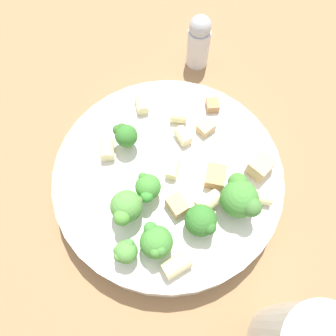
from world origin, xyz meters
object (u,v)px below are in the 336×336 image
rigatoni_4 (107,149)px  rigatoni_7 (142,103)px  broccoli_floret_3 (125,135)px  broccoli_floret_4 (126,207)px  chicken_chunk_1 (215,176)px  pepper_shaker (199,41)px  broccoli_floret_0 (148,187)px  rigatoni_5 (260,198)px  rigatoni_1 (208,202)px  chicken_chunk_3 (213,105)px  broccoli_floret_2 (241,197)px  broccoli_floret_1 (125,252)px  rigatoni_2 (176,265)px  pasta_bowl (168,177)px  chicken_chunk_2 (178,205)px  rigatoni_3 (183,136)px  broccoli_floret_5 (201,221)px  rigatoni_0 (173,169)px  rigatoni_6 (179,117)px  chicken_chunk_0 (206,128)px  chicken_chunk_4 (260,167)px  broccoli_floret_6 (156,242)px

rigatoni_4 → rigatoni_7: rigatoni_4 is taller
broccoli_floret_3 → broccoli_floret_4: (0.01, 0.09, 0.00)m
chicken_chunk_1 → pepper_shaker: bearing=-100.0°
broccoli_floret_0 → rigatoni_5: broccoli_floret_0 is taller
rigatoni_1 → chicken_chunk_3: 0.13m
broccoli_floret_2 → broccoli_floret_3: size_ratio=1.38×
chicken_chunk_3 → broccoli_floret_1: bearing=49.3°
broccoli_floret_3 → rigatoni_2: (-0.02, 0.15, -0.01)m
broccoli_floret_1 → pasta_bowl: bearing=-126.5°
broccoli_floret_2 → chicken_chunk_2: size_ratio=2.25×
rigatoni_3 → broccoli_floret_4: bearing=44.8°
rigatoni_5 → chicken_chunk_2: chicken_chunk_2 is taller
broccoli_floret_1 → broccoli_floret_5: broccoli_floret_5 is taller
broccoli_floret_2 → chicken_chunk_3: 0.13m
rigatoni_0 → rigatoni_6: bearing=-108.7°
broccoli_floret_4 → rigatoni_3: bearing=-135.2°
broccoli_floret_5 → broccoli_floret_3: bearing=-63.1°
pasta_bowl → chicken_chunk_1: chicken_chunk_1 is taller
rigatoni_4 → chicken_chunk_0: 0.12m
pepper_shaker → chicken_chunk_4: bearing=94.4°
broccoli_floret_0 → chicken_chunk_4: bearing=-179.6°
broccoli_floret_5 → rigatoni_3: 0.11m
broccoli_floret_2 → broccoli_floret_4: 0.12m
chicken_chunk_3 → chicken_chunk_4: size_ratio=0.66×
broccoli_floret_2 → rigatoni_7: broccoli_floret_2 is taller
broccoli_floret_4 → rigatoni_0: broccoli_floret_4 is taller
broccoli_floret_4 → rigatoni_4: (0.01, -0.08, -0.02)m
rigatoni_3 → broccoli_floret_0: bearing=48.3°
rigatoni_4 → chicken_chunk_4: 0.18m
rigatoni_1 → chicken_chunk_1: bearing=-119.9°
broccoli_floret_5 → chicken_chunk_4: size_ratio=1.44×
rigatoni_4 → rigatoni_5: bearing=148.2°
rigatoni_6 → chicken_chunk_0: size_ratio=1.03×
rigatoni_1 → rigatoni_2: size_ratio=0.97×
chicken_chunk_3 → rigatoni_3: bearing=37.7°
broccoli_floret_2 → rigatoni_4: bearing=-36.8°
broccoli_floret_6 → rigatoni_5: size_ratio=1.39×
rigatoni_0 → rigatoni_4: size_ratio=0.99×
broccoli_floret_0 → rigatoni_7: size_ratio=1.39×
broccoli_floret_0 → chicken_chunk_0: (-0.08, -0.07, -0.01)m
broccoli_floret_4 → rigatoni_0: 0.07m
pasta_bowl → broccoli_floret_3: (0.04, -0.05, 0.04)m
broccoli_floret_0 → pepper_shaker: size_ratio=0.43×
rigatoni_7 → chicken_chunk_4: size_ratio=1.01×
rigatoni_5 → chicken_chunk_2: bearing=-7.0°
pasta_bowl → broccoli_floret_2: 0.10m
rigatoni_3 → chicken_chunk_1: bearing=111.1°
broccoli_floret_2 → pepper_shaker: bearing=-95.2°
chicken_chunk_3 → broccoli_floret_6: bearing=56.2°
broccoli_floret_4 → broccoli_floret_6: 0.05m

